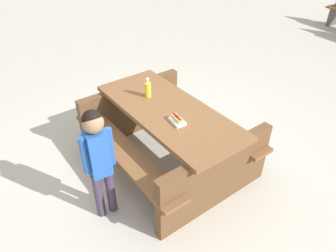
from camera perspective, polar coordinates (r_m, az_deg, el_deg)
ground_plane at (r=3.82m, az=-0.00°, el=-6.41°), size 30.00×30.00×0.00m
picnic_table at (r=3.54m, az=-0.00°, el=-1.06°), size 2.09×1.80×0.75m
soda_bottle at (r=3.54m, az=-3.65°, el=6.77°), size 0.07×0.07×0.23m
hotdog_tray at (r=3.14m, az=1.66°, el=1.09°), size 0.19×0.13×0.08m
child_in_coat at (r=2.83m, az=-12.47°, el=-4.79°), size 0.19×0.29×1.20m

